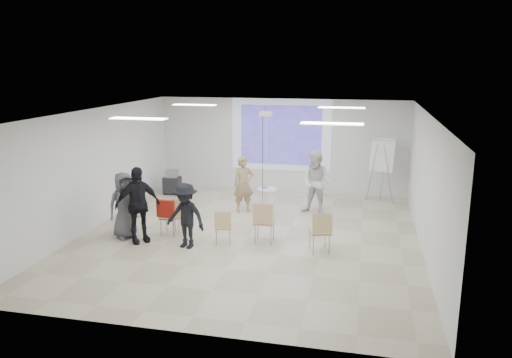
% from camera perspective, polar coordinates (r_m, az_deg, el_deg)
% --- Properties ---
extents(floor, '(8.00, 9.00, 0.10)m').
position_cam_1_polar(floor, '(12.17, -0.82, -6.82)').
color(floor, beige).
rests_on(floor, ground).
extents(ceiling, '(8.00, 9.00, 0.10)m').
position_cam_1_polar(ceiling, '(11.48, -0.87, 7.88)').
color(ceiling, white).
rests_on(ceiling, wall_back).
extents(wall_back, '(8.00, 0.10, 3.00)m').
position_cam_1_polar(wall_back, '(16.11, 2.90, 3.85)').
color(wall_back, silver).
rests_on(wall_back, floor).
extents(wall_left, '(0.10, 9.00, 3.00)m').
position_cam_1_polar(wall_left, '(13.24, -18.17, 1.15)').
color(wall_left, silver).
rests_on(wall_left, floor).
extents(wall_right, '(0.10, 9.00, 3.00)m').
position_cam_1_polar(wall_right, '(11.51, 19.18, -0.68)').
color(wall_right, silver).
rests_on(wall_right, floor).
extents(projection_halo, '(3.20, 0.01, 2.30)m').
position_cam_1_polar(projection_halo, '(15.99, 2.87, 5.05)').
color(projection_halo, silver).
rests_on(projection_halo, wall_back).
extents(projection_image, '(2.60, 0.01, 1.90)m').
position_cam_1_polar(projection_image, '(15.97, 2.86, 5.04)').
color(projection_image, '#4236BA').
rests_on(projection_image, wall_back).
extents(pedestal_table, '(0.66, 0.66, 0.71)m').
position_cam_1_polar(pedestal_table, '(13.94, 1.24, -2.28)').
color(pedestal_table, white).
rests_on(pedestal_table, floor).
extents(player_left, '(0.78, 0.69, 1.79)m').
position_cam_1_polar(player_left, '(13.89, -1.43, -0.20)').
color(player_left, tan).
rests_on(player_left, floor).
extents(player_right, '(1.11, 0.97, 1.97)m').
position_cam_1_polar(player_right, '(13.78, 6.93, -0.03)').
color(player_right, white).
rests_on(player_right, floor).
extents(controller_left, '(0.08, 0.12, 0.04)m').
position_cam_1_polar(controller_left, '(14.03, -0.48, 1.13)').
color(controller_left, white).
rests_on(controller_left, player_left).
extents(controller_right, '(0.07, 0.12, 0.04)m').
position_cam_1_polar(controller_right, '(13.97, 6.34, 1.61)').
color(controller_right, white).
rests_on(controller_right, player_right).
extents(chair_far_left, '(0.52, 0.54, 0.88)m').
position_cam_1_polar(chair_far_left, '(12.63, -13.96, -3.74)').
color(chair_far_left, tan).
rests_on(chair_far_left, floor).
extents(chair_left_mid, '(0.42, 0.45, 0.86)m').
position_cam_1_polar(chair_left_mid, '(12.26, -10.01, -4.11)').
color(chair_left_mid, tan).
rests_on(chair_left_mid, floor).
extents(chair_left_inner, '(0.56, 0.58, 0.95)m').
position_cam_1_polar(chair_left_inner, '(12.19, -8.54, -3.90)').
color(chair_left_inner, tan).
rests_on(chair_left_inner, floor).
extents(chair_center, '(0.48, 0.50, 0.81)m').
position_cam_1_polar(chair_center, '(11.50, -3.80, -5.24)').
color(chair_center, tan).
rests_on(chair_center, floor).
extents(chair_right_inner, '(0.48, 0.51, 0.99)m').
position_cam_1_polar(chair_right_inner, '(11.52, 0.90, -4.65)').
color(chair_right_inner, tan).
rests_on(chair_right_inner, floor).
extents(chair_right_far, '(0.57, 0.59, 0.94)m').
position_cam_1_polar(chair_right_far, '(11.04, 7.40, -5.71)').
color(chair_right_far, tan).
rests_on(chair_right_far, floor).
extents(red_jacket, '(0.44, 0.12, 0.42)m').
position_cam_1_polar(red_jacket, '(12.07, -10.30, -3.35)').
color(red_jacket, '#A62014').
rests_on(red_jacket, chair_left_mid).
extents(laptop, '(0.40, 0.34, 0.03)m').
position_cam_1_polar(laptop, '(12.30, -8.47, -3.99)').
color(laptop, black).
rests_on(laptop, chair_left_inner).
extents(audience_left, '(1.36, 1.35, 2.06)m').
position_cam_1_polar(audience_left, '(11.83, -13.43, -2.28)').
color(audience_left, black).
rests_on(audience_left, floor).
extents(audience_mid, '(1.22, 0.87, 1.70)m').
position_cam_1_polar(audience_mid, '(11.31, -8.07, -3.70)').
color(audience_mid, black).
rests_on(audience_mid, floor).
extents(audience_outer, '(1.02, 1.04, 1.79)m').
position_cam_1_polar(audience_outer, '(12.25, -14.82, -2.48)').
color(audience_outer, '#57575C').
rests_on(audience_outer, floor).
extents(flipchart_easel, '(0.80, 0.63, 1.93)m').
position_cam_1_polar(flipchart_easel, '(15.20, 14.24, 2.59)').
color(flipchart_easel, gray).
rests_on(flipchart_easel, floor).
extents(av_cart, '(0.54, 0.45, 0.77)m').
position_cam_1_polar(av_cart, '(16.13, -9.56, -0.45)').
color(av_cart, black).
rests_on(av_cart, floor).
extents(ceiling_projector, '(0.30, 0.25, 3.00)m').
position_cam_1_polar(ceiling_projector, '(12.94, 1.10, 6.88)').
color(ceiling_projector, white).
rests_on(ceiling_projector, ceiling).
extents(fluor_panel_nw, '(1.20, 0.30, 0.02)m').
position_cam_1_polar(fluor_panel_nw, '(13.96, -7.04, 8.41)').
color(fluor_panel_nw, white).
rests_on(fluor_panel_nw, ceiling).
extents(fluor_panel_ne, '(1.20, 0.30, 0.02)m').
position_cam_1_polar(fluor_panel_ne, '(13.19, 9.76, 8.04)').
color(fluor_panel_ne, white).
rests_on(fluor_panel_ne, ceiling).
extents(fluor_panel_sw, '(1.20, 0.30, 0.02)m').
position_cam_1_polar(fluor_panel_sw, '(10.74, -13.28, 6.74)').
color(fluor_panel_sw, white).
rests_on(fluor_panel_sw, ceiling).
extents(fluor_panel_se, '(1.20, 0.30, 0.02)m').
position_cam_1_polar(fluor_panel_se, '(9.71, 8.67, 6.28)').
color(fluor_panel_se, white).
rests_on(fluor_panel_se, ceiling).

